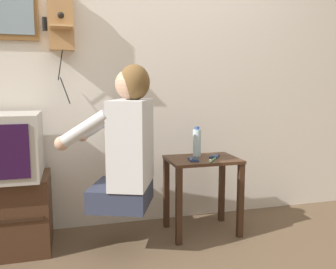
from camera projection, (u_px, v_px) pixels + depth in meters
name	position (u px, v px, depth m)	size (l,w,h in m)	color
wall_back	(137.00, 60.00, 2.72)	(6.80, 0.05, 2.55)	beige
side_table	(202.00, 176.00, 2.60)	(0.51, 0.37, 0.56)	#422819
person	(127.00, 144.00, 2.25)	(0.65, 0.58, 0.90)	#2D3347
tv_stand	(3.00, 214.00, 2.31)	(0.60, 0.41, 0.50)	#422819
wall_phone_antique	(61.00, 21.00, 2.46)	(0.21, 0.19, 0.81)	#AD7A47
cell_phone_held	(193.00, 159.00, 2.51)	(0.08, 0.13, 0.01)	navy
cell_phone_spare	(215.00, 156.00, 2.63)	(0.12, 0.14, 0.01)	navy
water_bottle	(197.00, 142.00, 2.64)	(0.06, 0.06, 0.22)	silver
toothbrush	(212.00, 160.00, 2.48)	(0.12, 0.15, 0.02)	#4CBF66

